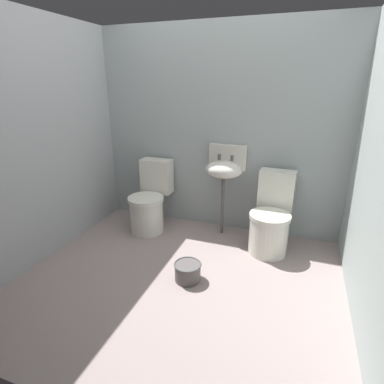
{
  "coord_description": "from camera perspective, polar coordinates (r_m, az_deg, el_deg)",
  "views": [
    {
      "loc": [
        0.87,
        -2.13,
        1.64
      ],
      "look_at": [
        0.0,
        0.27,
        0.7
      ],
      "focal_mm": 28.34,
      "sensor_mm": 36.0,
      "label": 1
    }
  ],
  "objects": [
    {
      "name": "wall_left",
      "position": [
        3.24,
        -25.8,
        8.77
      ],
      "size": [
        0.1,
        2.4,
        2.22
      ],
      "primitive_type": "cube",
      "color": "#9FA2A5",
      "rests_on": "ground"
    },
    {
      "name": "wall_back",
      "position": [
        3.43,
        5.05,
        11.21
      ],
      "size": [
        3.14,
        0.1,
        2.22
      ],
      "primitive_type": "cube",
      "color": "#98A2A1",
      "rests_on": "ground"
    },
    {
      "name": "toilet_left",
      "position": [
        3.53,
        -7.97,
        -1.97
      ],
      "size": [
        0.4,
        0.59,
        0.78
      ],
      "rotation": [
        0.0,
        0.0,
        3.14
      ],
      "color": "silver",
      "rests_on": "ground"
    },
    {
      "name": "sink",
      "position": [
        3.27,
        6.13,
        4.38
      ],
      "size": [
        0.42,
        0.35,
        0.99
      ],
      "color": "#554F4F",
      "rests_on": "ground"
    },
    {
      "name": "toilet_right",
      "position": [
        3.17,
        14.64,
        -5.09
      ],
      "size": [
        0.42,
        0.61,
        0.78
      ],
      "rotation": [
        0.0,
        0.0,
        3.08
      ],
      "color": "silver",
      "rests_on": "ground"
    },
    {
      "name": "bucket",
      "position": [
        2.72,
        -0.82,
        -14.68
      ],
      "size": [
        0.24,
        0.24,
        0.16
      ],
      "color": "#554F4F",
      "rests_on": "ground"
    },
    {
      "name": "ground_plane",
      "position": [
        2.85,
        -1.95,
        -15.96
      ],
      "size": [
        3.14,
        2.6,
        0.08
      ],
      "primitive_type": "cube",
      "color": "gray"
    }
  ]
}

